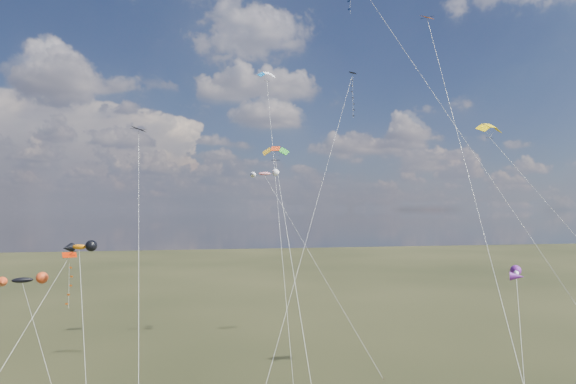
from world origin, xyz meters
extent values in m
cube|color=black|center=(11.81, 33.65, 34.90)|extent=(1.17, 1.18, 0.27)
cylinder|color=silver|center=(3.57, 21.76, 17.45)|extent=(16.51, 23.82, 34.92)
cylinder|color=silver|center=(14.39, 8.70, 20.46)|extent=(16.06, 20.11, 40.93)
cube|color=black|center=(-12.94, 12.83, 23.61)|extent=(1.09, 1.14, 0.36)
cylinder|color=silver|center=(-12.28, 5.40, 11.81)|extent=(1.35, 14.87, 23.63)
cube|color=#C12000|center=(-18.95, 18.40, 13.52)|extent=(1.39, 1.35, 0.38)
cylinder|color=silver|center=(-22.03, 13.85, 6.76)|extent=(6.18, 9.14, 13.54)
cube|color=#C6500E|center=(9.20, 8.45, 32.52)|extent=(1.07, 1.03, 0.37)
cylinder|color=silver|center=(6.79, -2.48, 16.26)|extent=(4.84, 21.90, 32.54)
cylinder|color=silver|center=(0.17, 23.42, 17.21)|extent=(1.22, 21.84, 34.44)
cylinder|color=silver|center=(-1.76, 6.17, 11.22)|extent=(0.59, 14.55, 22.45)
ellipsoid|color=black|center=(-22.94, 19.65, 11.33)|extent=(3.57, 2.05, 1.11)
cylinder|color=silver|center=(-20.13, 15.58, 5.66)|extent=(5.66, 8.16, 11.35)
ellipsoid|color=orange|center=(-17.64, 15.40, 14.39)|extent=(2.68, 2.06, 1.05)
cylinder|color=silver|center=(-16.37, 10.86, 7.20)|extent=(2.57, 9.10, 14.40)
ellipsoid|color=white|center=(11.94, 1.78, 13.18)|extent=(1.88, 2.26, 0.79)
ellipsoid|color=red|center=(1.17, 38.49, 22.13)|extent=(3.38, 1.42, 1.15)
cylinder|color=silver|center=(5.97, 30.03, 11.07)|extent=(9.63, 16.94, 22.15)
cube|color=#332316|center=(10.77, 21.57, 0.06)|extent=(0.10, 0.10, 0.12)
camera|label=1|loc=(-9.83, -28.28, 17.35)|focal=32.00mm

